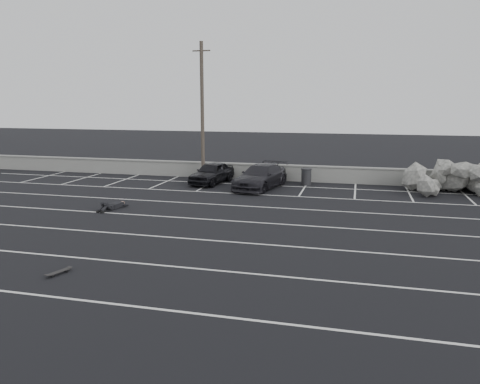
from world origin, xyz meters
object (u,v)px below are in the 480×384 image
(car_left, at_px, (212,173))
(person, at_px, (116,203))
(riprap_pile, at_px, (458,182))
(skateboard, at_px, (59,272))
(utility_pole, at_px, (202,111))
(car_right, at_px, (260,177))
(trash_bin, at_px, (306,177))

(car_left, bearing_deg, person, -97.55)
(riprap_pile, relative_size, skateboard, 8.50)
(utility_pole, xyz_separation_m, person, (-1.45, -9.14, -4.28))
(car_right, relative_size, utility_pole, 0.55)
(utility_pole, relative_size, skateboard, 11.88)
(person, bearing_deg, car_left, 82.28)
(trash_bin, height_order, person, trash_bin)
(car_right, height_order, utility_pole, utility_pole)
(utility_pole, relative_size, riprap_pile, 1.40)
(skateboard, bearing_deg, person, 127.17)
(riprap_pile, bearing_deg, person, -153.80)
(utility_pole, bearing_deg, trash_bin, -3.77)
(car_right, relative_size, trash_bin, 4.71)
(car_left, bearing_deg, utility_pole, 137.47)
(car_right, bearing_deg, person, -117.97)
(utility_pole, distance_m, person, 10.19)
(riprap_pile, bearing_deg, car_right, -172.19)
(car_left, xyz_separation_m, riprap_pile, (14.64, 0.66, -0.07))
(utility_pole, bearing_deg, car_left, -52.73)
(car_right, height_order, riprap_pile, riprap_pile)
(person, relative_size, skateboard, 3.32)
(person, bearing_deg, utility_pole, 91.02)
(riprap_pile, distance_m, skateboard, 22.25)
(car_left, height_order, person, car_left)
(car_left, distance_m, skateboard, 16.34)
(trash_bin, bearing_deg, car_right, -144.83)
(car_left, height_order, riprap_pile, riprap_pile)
(car_left, height_order, skateboard, car_left)
(person, height_order, skateboard, person)
(utility_pole, bearing_deg, skateboard, -85.73)
(car_left, xyz_separation_m, skateboard, (0.28, -16.32, -0.61))
(riprap_pile, height_order, skateboard, riprap_pile)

